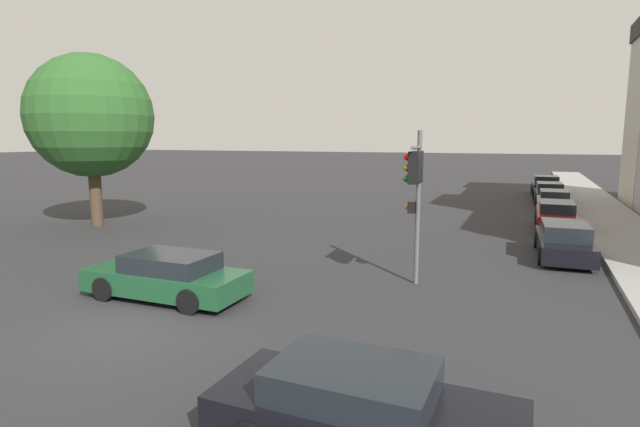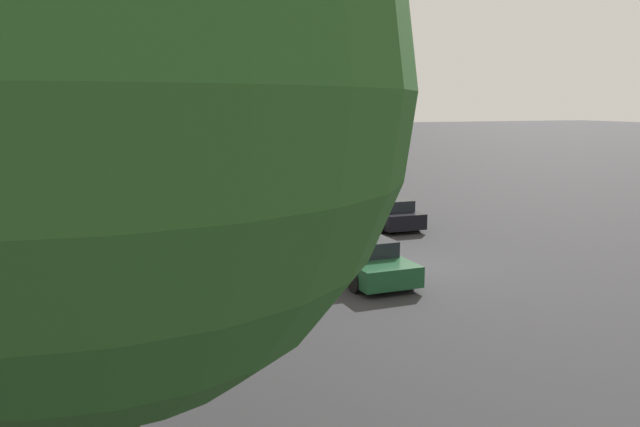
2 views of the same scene
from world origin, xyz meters
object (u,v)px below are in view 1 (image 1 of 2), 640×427
Objects in this scene: traffic_signal at (415,178)px; parked_car_4 at (546,186)px; crossing_car_0 at (167,276)px; parked_car_2 at (553,203)px; crossing_car_1 at (362,412)px; parked_car_3 at (549,194)px; parked_car_0 at (564,241)px; street_tree at (90,116)px; parked_car_1 at (556,217)px.

parked_car_4 is (4.27, 28.83, -2.58)m from traffic_signal.
parked_car_2 is (10.57, 21.37, 0.06)m from crossing_car_0.
crossing_car_1 is 31.52m from parked_car_3.
parked_car_0 is 1.12× the size of parked_car_2.
parked_car_2 is at bearing -108.56° from traffic_signal.
traffic_signal is 8.57m from crossing_car_1.
crossing_car_1 is at bearing 92.93° from traffic_signal.
parked_car_4 is (21.58, 24.29, -4.81)m from street_tree.
traffic_signal reaches higher than parked_car_4.
parked_car_0 is 17.19m from parked_car_3.
traffic_signal reaches higher than crossing_car_1.
crossing_car_0 is at bearing 148.35° from crossing_car_1.
traffic_signal is 29.26m from parked_car_4.
parked_car_3 is at bearing -105.19° from traffic_signal.
parked_car_0 reaches higher than crossing_car_1.
parked_car_3 reaches higher than parked_car_2.
crossing_car_1 is at bearing 170.66° from parked_car_1.
parked_car_0 is 1.13× the size of parked_car_4.
parked_car_1 is at bearing 19.23° from street_tree.
crossing_car_1 is 20.44m from parked_car_1.
parked_car_3 is 5.56m from parked_car_4.
street_tree is 1.81× the size of parked_car_1.
crossing_car_0 is at bearing 160.17° from parked_car_4.
parked_car_1 reaches higher than crossing_car_1.
parked_car_2 is at bearing -1.05° from parked_car_1.
crossing_car_0 is 33.97m from parked_car_4.
street_tree is at bearing 120.65° from parked_car_2.
traffic_signal reaches higher than parked_car_3.
parked_car_1 is (4.35, 12.09, -2.60)m from traffic_signal.
crossing_car_0 is (11.18, -8.05, -4.91)m from street_tree.
crossing_car_0 is 0.95× the size of parked_car_0.
parked_car_1 is at bearing 81.50° from crossing_car_1.
street_tree is 18.04m from traffic_signal.
parked_car_4 is at bearing -108.54° from crossing_car_0.
parked_car_0 reaches higher than crossing_car_0.
traffic_signal is 7.55m from crossing_car_0.
traffic_signal is at bearing 167.28° from parked_car_3.
traffic_signal is 1.01× the size of crossing_car_0.
parked_car_2 is 10.97m from parked_car_4.
street_tree reaches higher than parked_car_1.
crossing_car_0 is at bearing 156.50° from parked_car_3.
parked_car_1 is at bearing 177.85° from parked_car_3.
crossing_car_0 is (-6.13, -3.51, -2.68)m from traffic_signal.
traffic_signal is 1.09× the size of parked_car_4.
parked_car_1 is at bearing -1.78° from parked_car_0.
parked_car_3 is at bearing 40.85° from street_tree.
street_tree is 1.98× the size of parked_car_2.
parked_car_0 is at bearing 77.57° from crossing_car_1.
traffic_signal reaches higher than parked_car_2.
parked_car_4 is at bearing 48.37° from street_tree.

